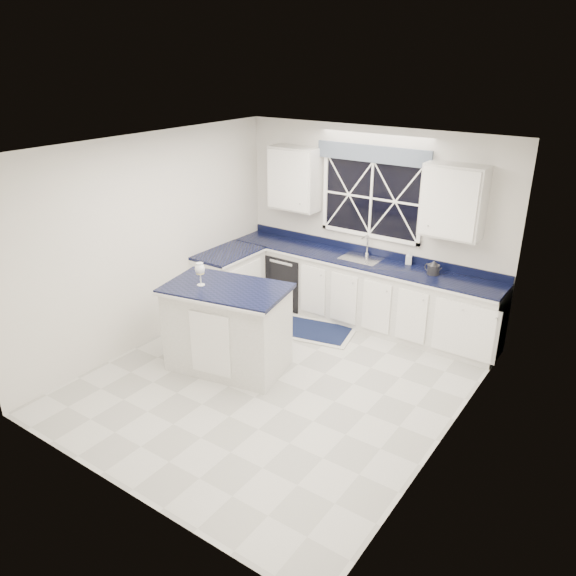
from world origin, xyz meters
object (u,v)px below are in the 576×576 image
Objects in this scene: faucet at (367,245)px; wine_glass at (200,270)px; island at (228,327)px; kettle at (433,268)px; dishwasher at (294,278)px; soap_bottle at (409,258)px.

wine_glass is (-0.94, -2.35, 0.16)m from faucet.
kettle is at bearing 39.00° from island.
island is 5.66× the size of wine_glass.
dishwasher is 2.96× the size of wine_glass.
wine_glass reaches higher than dishwasher.
wine_glass is (-0.27, -0.13, 0.72)m from island.
wine_glass is at bearing -119.95° from kettle.
island is 0.78m from wine_glass.
wine_glass is 2.86m from soap_bottle.
kettle reaches higher than dishwasher.
kettle is at bearing -22.97° from soap_bottle.
wine_glass reaches higher than kettle.
kettle reaches higher than island.
faucet is 2.54m from wine_glass.
faucet is at bearing 68.13° from wine_glass.
soap_bottle is (1.57, 2.38, -0.23)m from wine_glass.
soap_bottle is (0.63, 0.02, -0.07)m from faucet.
wine_glass is at bearing -85.90° from dishwasher.
faucet is 1.06m from kettle.
wine_glass is at bearing -165.60° from island.
island is 2.74m from kettle.
faucet is 0.63m from soap_bottle.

